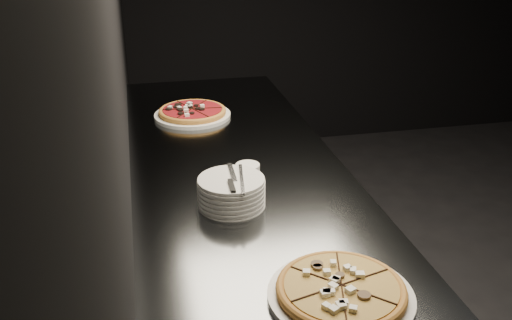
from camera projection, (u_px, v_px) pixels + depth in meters
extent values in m
cube|color=black|center=(116.00, 41.00, 1.65)|extent=(0.02, 5.00, 2.80)
cube|color=#575A5E|center=(244.00, 293.00, 2.11)|extent=(0.70, 2.40, 0.90)
cube|color=#575A5E|center=(243.00, 181.00, 1.92)|extent=(0.74, 2.44, 0.02)
cylinder|color=white|center=(341.00, 296.00, 1.32)|extent=(0.34, 0.34, 0.02)
cylinder|color=gold|center=(341.00, 291.00, 1.32)|extent=(0.37, 0.37, 0.01)
torus|color=gold|center=(341.00, 289.00, 1.31)|extent=(0.37, 0.37, 0.02)
cylinder|color=#F8C852|center=(341.00, 287.00, 1.31)|extent=(0.32, 0.32, 0.01)
cylinder|color=white|center=(193.00, 115.00, 2.47)|extent=(0.33, 0.33, 0.02)
cylinder|color=gold|center=(192.00, 112.00, 2.47)|extent=(0.32, 0.32, 0.01)
torus|color=gold|center=(192.00, 111.00, 2.46)|extent=(0.32, 0.32, 0.02)
cylinder|color=maroon|center=(192.00, 110.00, 2.46)|extent=(0.28, 0.28, 0.01)
cylinder|color=white|center=(232.00, 203.00, 1.74)|extent=(0.20, 0.20, 0.02)
cylinder|color=white|center=(232.00, 199.00, 1.73)|extent=(0.20, 0.20, 0.02)
cylinder|color=white|center=(231.00, 194.00, 1.73)|extent=(0.20, 0.20, 0.02)
cylinder|color=white|center=(231.00, 190.00, 1.72)|extent=(0.20, 0.20, 0.02)
cylinder|color=white|center=(231.00, 185.00, 1.71)|extent=(0.20, 0.20, 0.02)
cylinder|color=white|center=(231.00, 181.00, 1.71)|extent=(0.20, 0.20, 0.02)
cube|color=silver|center=(232.00, 172.00, 1.74)|extent=(0.02, 0.13, 0.00)
cube|color=black|center=(232.00, 186.00, 1.65)|extent=(0.02, 0.08, 0.01)
cube|color=silver|center=(242.00, 179.00, 1.70)|extent=(0.08, 0.19, 0.00)
cylinder|color=silver|center=(248.00, 174.00, 1.86)|extent=(0.08, 0.08, 0.07)
cylinder|color=black|center=(248.00, 167.00, 1.85)|extent=(0.06, 0.06, 0.01)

